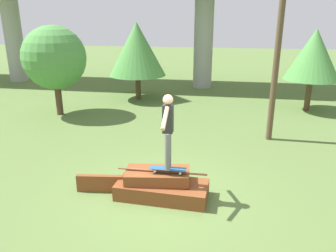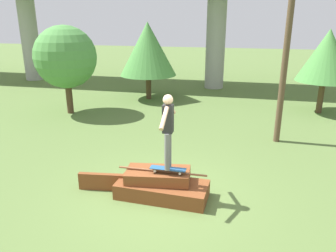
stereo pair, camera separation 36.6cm
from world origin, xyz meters
name	(u,v)px [view 2 (the right image)]	position (x,y,z in m)	size (l,w,h in m)	color
ground_plane	(162,196)	(0.00, 0.00, 0.00)	(80.00, 80.00, 0.00)	#567038
scrap_pile	(161,185)	(-0.04, 0.02, 0.28)	(2.16, 1.03, 0.68)	brown
scrap_plank_loose	(102,182)	(-1.52, -0.01, 0.21)	(1.14, 0.26, 0.43)	brown
skateboard	(168,169)	(0.15, -0.04, 0.76)	(0.83, 0.20, 0.09)	#23517F
skater	(168,126)	(0.15, -0.04, 1.78)	(0.22, 1.30, 1.71)	slate
utility_pole	(292,2)	(2.93, 4.42, 4.45)	(1.30, 0.20, 8.65)	brown
tree_behind_left	(327,56)	(5.05, 8.49, 2.49)	(2.36, 2.36, 3.59)	#4C3823
tree_behind_right	(65,57)	(-5.66, 6.02, 2.43)	(2.62, 2.62, 3.74)	#4C3823
tree_mid_back	(148,49)	(-3.02, 9.33, 2.52)	(2.83, 2.83, 3.83)	#4C3823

